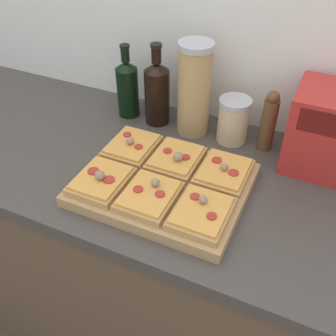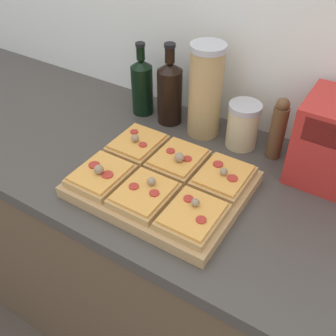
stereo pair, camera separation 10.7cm
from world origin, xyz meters
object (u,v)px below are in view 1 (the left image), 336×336
Objects in this scene: olive_oil_bottle at (128,87)px; grain_jar_tall at (194,89)px; cutting_board at (163,185)px; toaster_oven at (334,132)px; grain_jar_short at (233,120)px; wine_bottle at (157,92)px; pepper_mill at (269,121)px.

grain_jar_tall is (0.24, 0.00, 0.05)m from olive_oil_bottle.
toaster_oven is (0.39, 0.29, 0.10)m from cutting_board.
grain_jar_tall is at bearing 180.00° from grain_jar_short.
wine_bottle is (0.11, 0.00, 0.01)m from olive_oil_bottle.
grain_jar_tall is 0.15m from grain_jar_short.
grain_jar_tall reaches higher than toaster_oven.
cutting_board is 0.50m from toaster_oven.
wine_bottle is at bearing 180.00° from grain_jar_tall.
grain_jar_tall is 0.25m from pepper_mill.
pepper_mill is (0.37, 0.00, -0.02)m from wine_bottle.
cutting_board is 3.06× the size of grain_jar_short.
olive_oil_bottle reaches higher than cutting_board.
grain_jar_short is (0.26, 0.00, -0.04)m from wine_bottle.
grain_jar_short is 0.29m from toaster_oven.
grain_jar_short is at bearing 0.00° from wine_bottle.
cutting_board is 1.63× the size of wine_bottle.
grain_jar_short is at bearing 0.00° from grain_jar_tall.
wine_bottle is 1.03× the size of toaster_oven.
wine_bottle reaches higher than grain_jar_short.
toaster_oven is (0.29, -0.01, 0.05)m from grain_jar_short.
wine_bottle reaches higher than cutting_board.
olive_oil_bottle is at bearing 180.00° from pepper_mill.
grain_jar_tall is 2.06× the size of grain_jar_short.
wine_bottle is 0.37m from pepper_mill.
toaster_oven reaches higher than cutting_board.
olive_oil_bottle is 0.24m from grain_jar_tall.
toaster_oven reaches higher than grain_jar_short.
olive_oil_bottle is at bearing 178.95° from toaster_oven.
grain_jar_tall is 1.52× the size of pepper_mill.
grain_jar_tall is at bearing 0.00° from wine_bottle.
grain_jar_short reaches higher than cutting_board.
grain_jar_short is 0.55× the size of toaster_oven.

